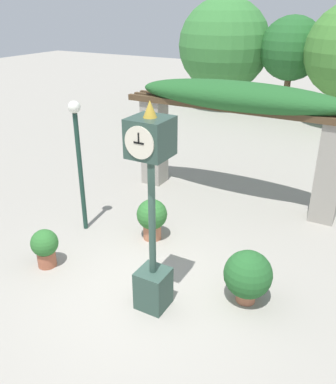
{
  "coord_description": "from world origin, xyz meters",
  "views": [
    {
      "loc": [
        3.25,
        -4.82,
        4.63
      ],
      "look_at": [
        0.39,
        0.31,
        1.91
      ],
      "focal_mm": 38.0,
      "sensor_mm": 36.0,
      "label": 1
    }
  ],
  "objects_px": {
    "pedestal_clock": "(152,214)",
    "lamp_post": "(78,150)",
    "potted_plant_near_right": "(152,217)",
    "potted_plant_near_left": "(248,275)",
    "potted_plant_far_left": "(45,246)"
  },
  "relations": [
    {
      "from": "pedestal_clock",
      "to": "potted_plant_near_left",
      "type": "xyz_separation_m",
      "value": [
        1.32,
        0.87,
        -1.21
      ]
    },
    {
      "from": "potted_plant_far_left",
      "to": "lamp_post",
      "type": "xyz_separation_m",
      "value": [
        -0.29,
        1.5,
        1.43
      ]
    },
    {
      "from": "potted_plant_far_left",
      "to": "potted_plant_near_left",
      "type": "bearing_deg",
      "value": 13.58
    },
    {
      "from": "potted_plant_near_right",
      "to": "lamp_post",
      "type": "xyz_separation_m",
      "value": [
        -1.54,
        -0.37,
        1.35
      ]
    },
    {
      "from": "pedestal_clock",
      "to": "lamp_post",
      "type": "xyz_separation_m",
      "value": [
        -2.69,
        1.48,
        0.13
      ]
    },
    {
      "from": "potted_plant_near_left",
      "to": "potted_plant_near_right",
      "type": "relative_size",
      "value": 1.05
    },
    {
      "from": "potted_plant_near_left",
      "to": "potted_plant_near_right",
      "type": "distance_m",
      "value": 2.65
    },
    {
      "from": "pedestal_clock",
      "to": "lamp_post",
      "type": "distance_m",
      "value": 3.07
    },
    {
      "from": "potted_plant_near_right",
      "to": "potted_plant_far_left",
      "type": "height_order",
      "value": "potted_plant_near_right"
    },
    {
      "from": "potted_plant_near_right",
      "to": "lamp_post",
      "type": "distance_m",
      "value": 2.08
    },
    {
      "from": "potted_plant_near_left",
      "to": "potted_plant_far_left",
      "type": "height_order",
      "value": "potted_plant_near_left"
    },
    {
      "from": "potted_plant_near_right",
      "to": "lamp_post",
      "type": "relative_size",
      "value": 0.31
    },
    {
      "from": "potted_plant_near_right",
      "to": "potted_plant_far_left",
      "type": "relative_size",
      "value": 1.17
    },
    {
      "from": "pedestal_clock",
      "to": "lamp_post",
      "type": "height_order",
      "value": "pedestal_clock"
    },
    {
      "from": "potted_plant_near_right",
      "to": "potted_plant_near_left",
      "type": "bearing_deg",
      "value": -21.55
    }
  ]
}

